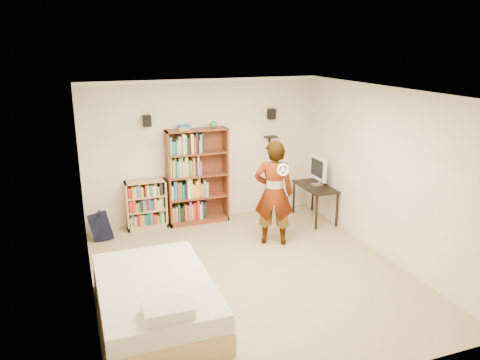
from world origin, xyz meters
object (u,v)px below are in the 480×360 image
Objects in this scene: tall_bookshelf at (198,177)px; computer_desk at (314,203)px; person at (274,193)px; daybed at (156,295)px; low_bookshelf at (146,205)px.

tall_bookshelf is 1.80× the size of computer_desk.
computer_desk is (2.15, -0.65, -0.56)m from tall_bookshelf.
tall_bookshelf is 1.00× the size of person.
person reaches higher than daybed.
daybed is at bearing 59.25° from person.
person is (-1.21, -0.73, 0.56)m from computer_desk.
daybed is (-0.38, -2.99, -0.15)m from low_bookshelf.
tall_bookshelf is at bearing -30.68° from person.
low_bookshelf is at bearing 178.32° from tall_bookshelf.
low_bookshelf reaches higher than daybed.
low_bookshelf is 0.43× the size of daybed.
tall_bookshelf is at bearing -1.68° from low_bookshelf.
person is at bearing 34.35° from daybed.
tall_bookshelf is 0.85× the size of daybed.
daybed is (-3.51, -2.31, -0.03)m from computer_desk.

